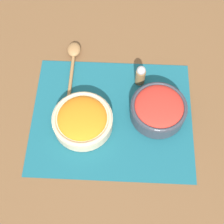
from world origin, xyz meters
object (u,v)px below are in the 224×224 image
(carrot_bowl, at_px, (83,120))
(wooden_spoon, at_px, (73,57))
(tomato_bowl, at_px, (158,109))
(pepper_shaker, at_px, (141,75))

(carrot_bowl, height_order, wooden_spoon, carrot_bowl)
(tomato_bowl, distance_m, wooden_spoon, 0.37)
(carrot_bowl, relative_size, wooden_spoon, 0.78)
(carrot_bowl, bearing_deg, wooden_spoon, -77.39)
(carrot_bowl, xyz_separation_m, wooden_spoon, (0.06, -0.26, -0.02))
(wooden_spoon, xyz_separation_m, pepper_shaker, (-0.24, 0.09, 0.03))
(carrot_bowl, bearing_deg, pepper_shaker, -136.60)
(wooden_spoon, distance_m, pepper_shaker, 0.26)
(tomato_bowl, height_order, pepper_shaker, pepper_shaker)
(tomato_bowl, bearing_deg, wooden_spoon, -35.46)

